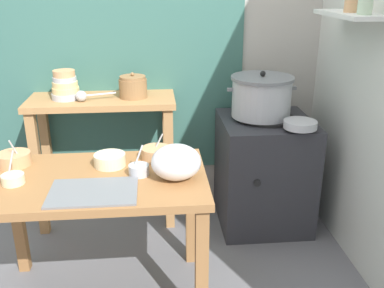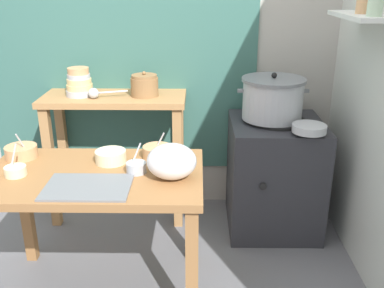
# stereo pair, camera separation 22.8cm
# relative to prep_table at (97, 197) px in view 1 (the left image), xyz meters

# --- Properties ---
(wall_back) EXTENTS (4.40, 0.12, 2.60)m
(wall_back) POSITION_rel_prep_table_xyz_m (0.22, 1.10, 0.69)
(wall_back) COLOR #B2ADA3
(wall_back) RESTS_ON ground
(prep_table) EXTENTS (1.10, 0.66, 0.72)m
(prep_table) POSITION_rel_prep_table_xyz_m (0.00, 0.00, 0.00)
(prep_table) COLOR #9E6B3D
(prep_table) RESTS_ON ground
(back_shelf_table) EXTENTS (0.96, 0.40, 0.90)m
(back_shelf_table) POSITION_rel_prep_table_xyz_m (-0.04, 0.84, 0.07)
(back_shelf_table) COLOR #B27F4C
(back_shelf_table) RESTS_ON ground
(stove_block) EXTENTS (0.60, 0.61, 0.78)m
(stove_block) POSITION_rel_prep_table_xyz_m (1.04, 0.71, -0.23)
(stove_block) COLOR #2D2D33
(stove_block) RESTS_ON ground
(steamer_pot) EXTENTS (0.46, 0.41, 0.30)m
(steamer_pot) POSITION_rel_prep_table_xyz_m (1.00, 0.73, 0.31)
(steamer_pot) COLOR #B7BABF
(steamer_pot) RESTS_ON stove_block
(clay_pot) EXTENTS (0.18, 0.18, 0.17)m
(clay_pot) POSITION_rel_prep_table_xyz_m (0.17, 0.84, 0.36)
(clay_pot) COLOR olive
(clay_pot) RESTS_ON back_shelf_table
(bowl_stack_enamel) EXTENTS (0.18, 0.18, 0.19)m
(bowl_stack_enamel) POSITION_rel_prep_table_xyz_m (-0.26, 0.84, 0.37)
(bowl_stack_enamel) COLOR #B7BABF
(bowl_stack_enamel) RESTS_ON back_shelf_table
(ladle) EXTENTS (0.25, 0.11, 0.07)m
(ladle) POSITION_rel_prep_table_xyz_m (-0.15, 0.77, 0.33)
(ladle) COLOR #B7BABF
(ladle) RESTS_ON back_shelf_table
(serving_tray) EXTENTS (0.40, 0.28, 0.01)m
(serving_tray) POSITION_rel_prep_table_xyz_m (0.01, -0.17, 0.12)
(serving_tray) COLOR slate
(serving_tray) RESTS_ON prep_table
(plastic_bag) EXTENTS (0.24, 0.21, 0.18)m
(plastic_bag) POSITION_rel_prep_table_xyz_m (0.40, -0.05, 0.20)
(plastic_bag) COLOR white
(plastic_bag) RESTS_ON prep_table
(wide_pan) EXTENTS (0.20, 0.20, 0.05)m
(wide_pan) POSITION_rel_prep_table_xyz_m (1.19, 0.47, 0.19)
(wide_pan) COLOR #B7BABF
(wide_pan) RESTS_ON stove_block
(prep_bowl_0) EXTENTS (0.17, 0.17, 0.15)m
(prep_bowl_0) POSITION_rel_prep_table_xyz_m (-0.44, 0.19, 0.15)
(prep_bowl_0) COLOR tan
(prep_bowl_0) RESTS_ON prep_table
(prep_bowl_1) EXTENTS (0.16, 0.16, 0.06)m
(prep_bowl_1) POSITION_rel_prep_table_xyz_m (0.06, 0.14, 0.15)
(prep_bowl_1) COLOR beige
(prep_bowl_1) RESTS_ON prep_table
(prep_bowl_2) EXTENTS (0.16, 0.16, 0.14)m
(prep_bowl_2) POSITION_rel_prep_table_xyz_m (0.31, 0.20, 0.15)
(prep_bowl_2) COLOR tan
(prep_bowl_2) RESTS_ON prep_table
(prep_bowl_3) EXTENTS (0.11, 0.11, 0.16)m
(prep_bowl_3) POSITION_rel_prep_table_xyz_m (-0.38, -0.04, 0.14)
(prep_bowl_3) COLOR beige
(prep_bowl_3) RESTS_ON prep_table
(prep_bowl_4) EXTENTS (0.10, 0.10, 0.15)m
(prep_bowl_4) POSITION_rel_prep_table_xyz_m (0.22, 0.01, 0.14)
(prep_bowl_4) COLOR #B7BABF
(prep_bowl_4) RESTS_ON prep_table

